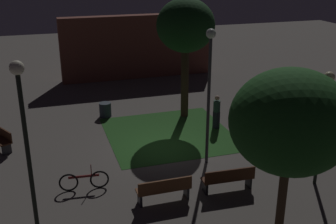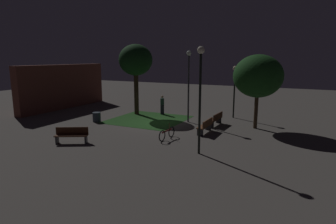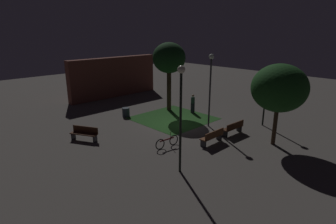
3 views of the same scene
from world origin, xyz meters
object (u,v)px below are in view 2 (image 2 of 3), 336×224
lamp_post_path_center (200,84)px  trash_bin (97,117)px  bicycle (167,134)px  pedestrian (162,104)px  bench_lawn_edge (72,135)px  bench_front_left (216,119)px  tree_back_right (136,61)px  bench_path_side (206,125)px  lamp_post_plaza_west (189,75)px  tree_back_left (258,76)px  lamp_post_plaza_east (235,82)px

lamp_post_path_center → trash_bin: lamp_post_path_center is taller
bicycle → pedestrian: pedestrian is taller
bench_lawn_edge → trash_bin: (4.86, 2.31, -0.12)m
bench_front_left → trash_bin: size_ratio=2.55×
bench_front_left → tree_back_right: 8.32m
bench_lawn_edge → pedestrian: 9.58m
bench_lawn_edge → lamp_post_path_center: 7.79m
bench_path_side → lamp_post_plaza_west: size_ratio=0.35×
lamp_post_plaza_west → bicycle: lamp_post_plaza_west is taller
bench_path_side → bicycle: bearing=147.0°
tree_back_left → pedestrian: size_ratio=3.07×
bicycle → pedestrian: 7.52m
bench_path_side → tree_back_left: bearing=-44.8°
lamp_post_path_center → pedestrian: bearing=37.6°
tree_back_right → trash_bin: (-3.82, 1.10, -4.11)m
pedestrian → tree_back_left: bearing=-100.7°
tree_back_right → pedestrian: (0.86, -2.00, -3.61)m
lamp_post_path_center → bicycle: lamp_post_path_center is taller
tree_back_right → bicycle: 9.03m
lamp_post_path_center → bicycle: bearing=58.6°
lamp_post_plaza_west → tree_back_right: bearing=80.1°
bench_path_side → trash_bin: bench_path_side is taller
tree_back_right → pedestrian: size_ratio=3.61×
tree_back_right → bicycle: bearing=-135.0°
tree_back_left → lamp_post_plaza_east: size_ratio=1.21×
tree_back_right → lamp_post_plaza_west: size_ratio=1.12×
trash_bin → pedestrian: pedestrian is taller
lamp_post_plaza_east → bicycle: size_ratio=2.41×
lamp_post_plaza_west → trash_bin: lamp_post_plaza_west is taller
lamp_post_path_center → lamp_post_plaza_west: (6.35, 3.18, -0.02)m
tree_back_left → lamp_post_plaza_east: 3.60m
lamp_post_plaza_west → trash_bin: size_ratio=7.29×
bench_lawn_edge → lamp_post_path_center: (1.44, -7.03, 3.02)m
tree_back_right → tree_back_left: (-0.63, -9.87, -0.95)m
bicycle → pedestrian: size_ratio=1.06×
bench_front_left → bicycle: 4.94m
tree_back_left → pedestrian: tree_back_left is taller
bench_front_left → bench_path_side: bearing=-180.0°
bench_front_left → pedestrian: 5.57m
bench_path_side → lamp_post_path_center: (-3.96, -1.00, 3.02)m
bench_lawn_edge → tree_back_left: (8.05, -8.67, 3.03)m
tree_back_left → bench_front_left: bearing=97.8°
tree_back_left → bicycle: bearing=140.3°
tree_back_left → bicycle: tree_back_left is taller
tree_back_right → lamp_post_path_center: size_ratio=1.11×
tree_back_left → trash_bin: bearing=106.2°
tree_back_right → lamp_post_path_center: tree_back_right is taller
bench_path_side → pedestrian: bearing=51.7°
bench_path_side → bench_front_left: same height
bench_path_side → tree_back_left: 4.81m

